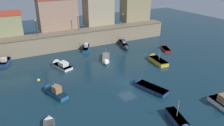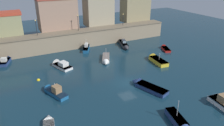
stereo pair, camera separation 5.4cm
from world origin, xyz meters
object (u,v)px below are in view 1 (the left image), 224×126
mooring_buoy_1 (38,80)px  quay_lamp_0 (36,25)px  moored_boat_5 (156,59)px  quay_lamp_2 (123,17)px  moored_boat_9 (87,47)px  moored_boat_13 (124,45)px  moored_boat_4 (6,61)px  moored_boat_0 (179,122)px  moored_boat_2 (60,65)px  moored_boat_7 (53,91)px  moored_boat_10 (106,59)px  moored_boat_3 (165,48)px  quay_lamp_1 (78,20)px  moored_boat_11 (145,86)px

mooring_buoy_1 → quay_lamp_0: bearing=79.2°
moored_boat_5 → quay_lamp_2: bearing=1.0°
moored_boat_9 → moored_boat_13: (8.88, -2.49, 0.00)m
quay_lamp_0 → moored_boat_4: quay_lamp_0 is taller
moored_boat_0 → moored_boat_2: size_ratio=0.87×
moored_boat_7 → moored_boat_0: bearing=-160.9°
moored_boat_10 → mooring_buoy_1: 14.11m
quay_lamp_0 → moored_boat_10: 17.09m
moored_boat_0 → moored_boat_3: bearing=157.4°
quay_lamp_1 → moored_boat_10: size_ratio=0.64×
quay_lamp_0 → moored_boat_4: size_ratio=0.73×
moored_boat_4 → moored_boat_7: (5.82, -16.30, 0.04)m
quay_lamp_2 → moored_boat_7: bearing=-140.3°
moored_boat_7 → moored_boat_11: (13.45, -4.88, -0.14)m
moored_boat_3 → moored_boat_2: bearing=108.5°
moored_boat_0 → moored_boat_9: 30.50m
moored_boat_4 → moored_boat_5: 30.54m
moored_boat_9 → moored_boat_11: moored_boat_9 is taller
moored_boat_0 → quay_lamp_1: bearing=-164.1°
moored_boat_9 → mooring_buoy_1: 17.02m
mooring_buoy_1 → moored_boat_7: bearing=-76.3°
quay_lamp_2 → moored_boat_7: (-23.04, -19.13, -5.57)m
moored_boat_2 → moored_boat_7: size_ratio=1.00×
moored_boat_10 → moored_boat_13: size_ratio=0.83×
moored_boat_3 → quay_lamp_2: bearing=46.7°
moored_boat_13 → moored_boat_5: bearing=23.0°
moored_boat_4 → moored_boat_13: moored_boat_13 is taller
moored_boat_2 → quay_lamp_1: bearing=-57.3°
moored_boat_10 → moored_boat_9: bearing=-147.4°
moored_boat_9 → mooring_buoy_1: moored_boat_9 is taller
moored_boat_9 → moored_boat_4: bearing=117.1°
moored_boat_10 → moored_boat_11: size_ratio=0.87×
mooring_buoy_1 → quay_lamp_1: bearing=48.5°
moored_boat_3 → moored_boat_7: size_ratio=0.81×
moored_boat_4 → moored_boat_11: moored_boat_4 is taller
moored_boat_7 → moored_boat_3: bearing=-95.4°
moored_boat_0 → moored_boat_13: moored_boat_0 is taller
moored_boat_4 → quay_lamp_0: bearing=-50.4°
quay_lamp_2 → moored_boat_0: (-11.19, -33.19, -5.61)m
quay_lamp_0 → moored_boat_0: size_ratio=0.70×
quay_lamp_1 → quay_lamp_0: bearing=-180.0°
moored_boat_4 → moored_boat_10: bearing=-96.9°
moored_boat_3 → moored_boat_5: 8.16m
moored_boat_4 → mooring_buoy_1: (4.50, -10.87, -0.44)m
quay_lamp_2 → moored_boat_4: 29.54m
moored_boat_5 → quay_lamp_0: bearing=57.5°
moored_boat_0 → moored_boat_11: bearing=-175.8°
quay_lamp_0 → moored_boat_11: bearing=-63.1°
moored_boat_10 → moored_boat_7: bearing=-31.9°
moored_boat_10 → moored_boat_11: (0.86, -12.66, -0.01)m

